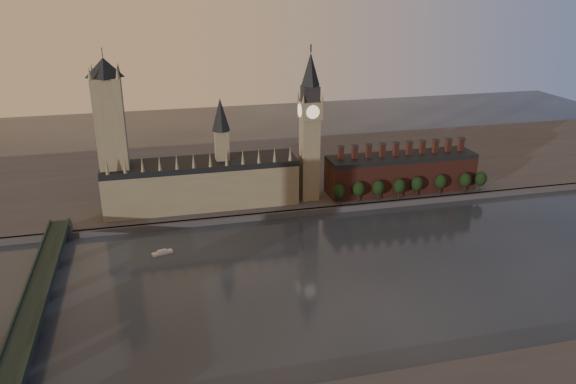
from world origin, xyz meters
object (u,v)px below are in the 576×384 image
(victoria_tower, at_px, (111,133))
(westminster_bridge, at_px, (34,308))
(river_boat, at_px, (162,252))
(big_ben, at_px, (310,126))

(victoria_tower, height_order, westminster_bridge, victoria_tower)
(victoria_tower, bearing_deg, river_boat, -67.55)
(river_boat, bearing_deg, victoria_tower, 96.19)
(victoria_tower, xyz_separation_m, big_ben, (130.00, -5.00, -2.26))
(big_ben, distance_m, river_boat, 131.29)
(westminster_bridge, height_order, river_boat, westminster_bridge)
(victoria_tower, relative_size, westminster_bridge, 0.54)
(westminster_bridge, bearing_deg, river_boat, 43.50)
(victoria_tower, distance_m, river_boat, 87.73)
(big_ben, xyz_separation_m, westminster_bridge, (-165.00, -112.70, -49.39))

